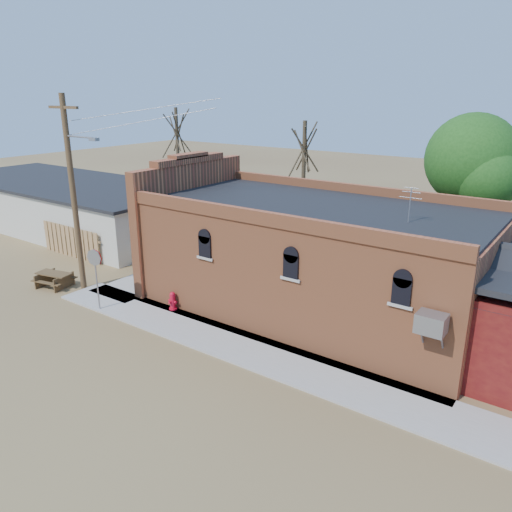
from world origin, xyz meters
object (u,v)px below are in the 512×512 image
Objects in this scene: stop_sign at (95,263)px; fire_hydrant at (173,301)px; trash_barrel at (170,259)px; picnic_table at (54,278)px; brick_bar at (307,257)px; utility_pole at (74,191)px.

fire_hydrant is at bearing 43.92° from stop_sign.
fire_hydrant is 1.04× the size of trash_barrel.
picnic_table is at bearing -177.21° from stop_sign.
stop_sign is 3.46× the size of trash_barrel.
stop_sign reaches higher than picnic_table.
utility_pole reaches higher than brick_bar.
fire_hydrant is at bearing -44.19° from trash_barrel.
brick_bar is 10.96m from utility_pole.
brick_bar reaches higher than fire_hydrant.
utility_pole is 4.63× the size of picnic_table.
brick_bar is 6.07× the size of stop_sign.
utility_pole is at bearing 14.94° from picnic_table.
utility_pole is 3.33× the size of stop_sign.
brick_bar is at bearing 23.69° from utility_pole.
utility_pole is 11.13× the size of fire_hydrant.
trash_barrel is at bearing 177.64° from brick_bar.
trash_barrel is at bearing 52.35° from picnic_table.
fire_hydrant reaches higher than picnic_table.
utility_pole reaches higher than fire_hydrant.
fire_hydrant is (-4.45, -3.70, -1.86)m from brick_bar.
fire_hydrant is 3.62m from stop_sign.
utility_pole is 6.44m from trash_barrel.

